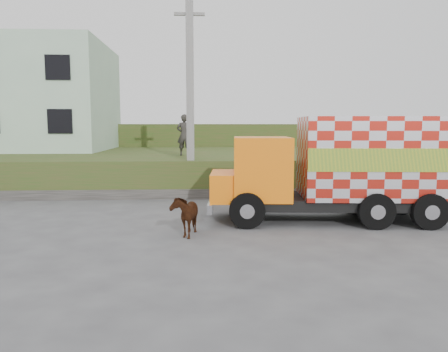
{
  "coord_description": "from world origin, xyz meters",
  "views": [
    {
      "loc": [
        -0.57,
        -13.01,
        2.87
      ],
      "look_at": [
        0.14,
        0.65,
        1.3
      ],
      "focal_mm": 35.0,
      "sensor_mm": 36.0,
      "label": 1
    }
  ],
  "objects": [
    {
      "name": "retaining_strip",
      "position": [
        -2.0,
        4.2,
        0.2
      ],
      "size": [
        16.0,
        0.5,
        0.4
      ],
      "primitive_type": "cube",
      "color": "#595651",
      "rests_on": "ground"
    },
    {
      "name": "utility_pole",
      "position": [
        -1.0,
        4.6,
        4.08
      ],
      "size": [
        1.2,
        0.3,
        8.0
      ],
      "color": "gray",
      "rests_on": "ground"
    },
    {
      "name": "embankment_far",
      "position": [
        0.0,
        22.0,
        1.5
      ],
      "size": [
        40.0,
        12.0,
        3.0
      ],
      "primitive_type": "cube",
      "color": "#2E541C",
      "rests_on": "ground"
    },
    {
      "name": "ground",
      "position": [
        0.0,
        0.0,
        0.0
      ],
      "size": [
        120.0,
        120.0,
        0.0
      ],
      "primitive_type": "plane",
      "color": "#474749",
      "rests_on": "ground"
    },
    {
      "name": "building",
      "position": [
        -11.0,
        13.0,
        4.5
      ],
      "size": [
        10.0,
        8.0,
        6.0
      ],
      "primitive_type": "cube",
      "color": "#B4D3B5",
      "rests_on": "embankment"
    },
    {
      "name": "pedestrian",
      "position": [
        -1.35,
        7.37,
        2.46
      ],
      "size": [
        0.74,
        0.53,
        1.92
      ],
      "primitive_type": "imported",
      "rotation": [
        0.0,
        0.0,
        3.04
      ],
      "color": "#312E2B",
      "rests_on": "embankment"
    },
    {
      "name": "cow",
      "position": [
        -1.0,
        -1.66,
        0.55
      ],
      "size": [
        0.77,
        1.38,
        1.11
      ],
      "primitive_type": "imported",
      "rotation": [
        0.0,
        0.0,
        -0.14
      ],
      "color": "#361C0D",
      "rests_on": "ground"
    },
    {
      "name": "embankment",
      "position": [
        0.0,
        10.0,
        0.75
      ],
      "size": [
        40.0,
        12.0,
        1.5
      ],
      "primitive_type": "cube",
      "color": "#2E541C",
      "rests_on": "ground"
    },
    {
      "name": "cargo_truck",
      "position": [
        3.62,
        -0.16,
        1.62
      ],
      "size": [
        7.19,
        2.91,
        3.14
      ],
      "rotation": [
        0.0,
        0.0,
        -0.08
      ],
      "color": "black",
      "rests_on": "ground"
    }
  ]
}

